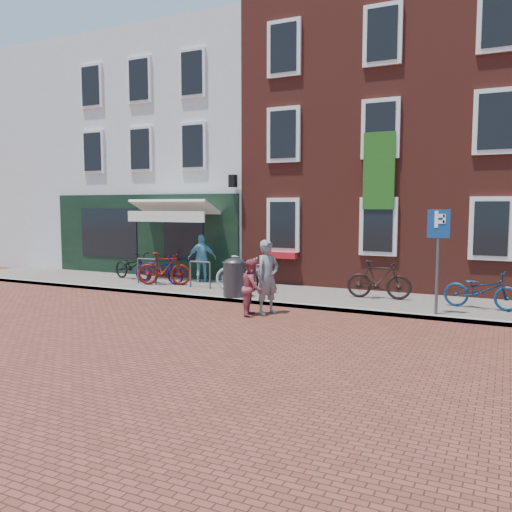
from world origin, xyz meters
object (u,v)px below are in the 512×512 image
at_px(litter_bin, 234,275).
at_px(bicycle_4, 240,273).
at_px(woman, 268,277).
at_px(bicycle_6, 481,290).
at_px(bicycle_1, 164,269).
at_px(cafe_person, 202,258).
at_px(bicycle_0, 133,266).
at_px(parking_sign, 438,243).
at_px(bicycle_2, 159,269).
at_px(bicycle_5, 379,280).
at_px(bicycle_3, 244,273).
at_px(boy, 252,287).

relative_size(litter_bin, bicycle_4, 0.65).
distance_m(woman, bicycle_6, 5.23).
relative_size(litter_bin, bicycle_6, 0.65).
distance_m(bicycle_1, bicycle_6, 9.23).
bearing_deg(cafe_person, litter_bin, 111.34).
height_order(woman, bicycle_4, woman).
bearing_deg(bicycle_4, bicycle_0, 111.17).
xyz_separation_m(parking_sign, bicycle_6, (0.91, 1.17, -1.20)).
bearing_deg(litter_bin, bicycle_4, 111.96).
height_order(cafe_person, bicycle_2, cafe_person).
distance_m(bicycle_4, bicycle_6, 6.79).
bearing_deg(bicycle_1, bicycle_5, -106.10).
bearing_deg(bicycle_3, bicycle_6, -105.31).
xyz_separation_m(bicycle_0, bicycle_5, (8.39, -0.11, 0.05)).
xyz_separation_m(boy, bicycle_4, (-1.87, 2.96, -0.11)).
bearing_deg(bicycle_5, parking_sign, -136.79).
bearing_deg(bicycle_2, bicycle_4, -90.94).
height_order(boy, cafe_person, cafe_person).
bearing_deg(bicycle_2, parking_sign, -103.79).
bearing_deg(boy, bicycle_5, -55.63).
xyz_separation_m(bicycle_1, bicycle_4, (2.45, 0.46, -0.05)).
height_order(litter_bin, woman, woman).
height_order(boy, bicycle_0, boy).
distance_m(parking_sign, boy, 4.42).
height_order(parking_sign, bicycle_4, parking_sign).
xyz_separation_m(litter_bin, bicycle_0, (-4.73, 1.53, -0.13)).
bearing_deg(litter_bin, parking_sign, -0.65).
xyz_separation_m(woman, bicycle_2, (-4.92, 2.40, -0.33)).
relative_size(parking_sign, boy, 1.80).
relative_size(woman, boy, 1.33).
height_order(boy, bicycle_4, boy).
bearing_deg(litter_bin, boy, -50.14).
bearing_deg(bicycle_0, bicycle_4, -80.48).
relative_size(bicycle_1, bicycle_3, 1.00).
bearing_deg(bicycle_4, bicycle_1, 123.73).
bearing_deg(bicycle_6, parking_sign, 150.06).
bearing_deg(bicycle_5, bicycle_1, 89.13).
xyz_separation_m(parking_sign, boy, (-4.00, -1.51, -1.09)).
xyz_separation_m(boy, bicycle_1, (-4.32, 2.50, -0.06)).
xyz_separation_m(bicycle_2, bicycle_5, (7.01, 0.27, 0.05)).
bearing_deg(cafe_person, parking_sign, 137.56).
distance_m(bicycle_2, bicycle_4, 2.80).
xyz_separation_m(cafe_person, bicycle_1, (-0.76, -1.04, -0.27)).
bearing_deg(bicycle_1, litter_bin, -127.43).
bearing_deg(bicycle_3, parking_sign, -117.10).
bearing_deg(bicycle_4, bicycle_6, -69.20).
distance_m(bicycle_0, bicycle_4, 4.18).
relative_size(woman, bicycle_4, 1.01).
bearing_deg(bicycle_0, bicycle_6, -80.71).
bearing_deg(boy, bicycle_1, 42.40).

